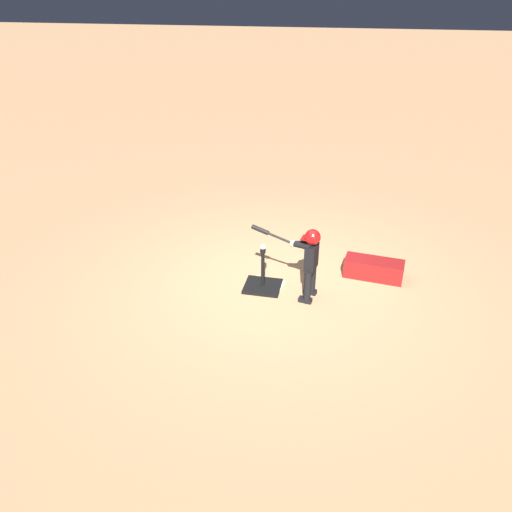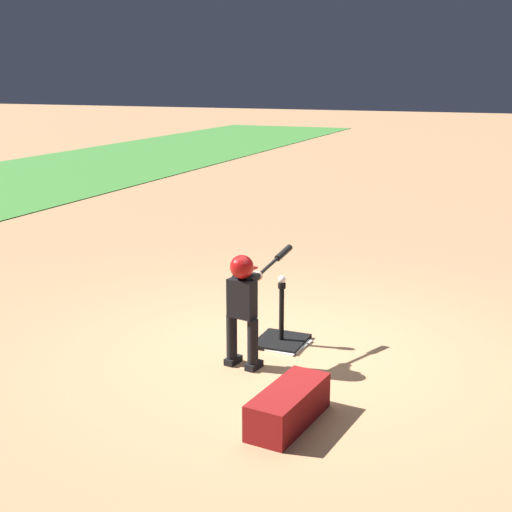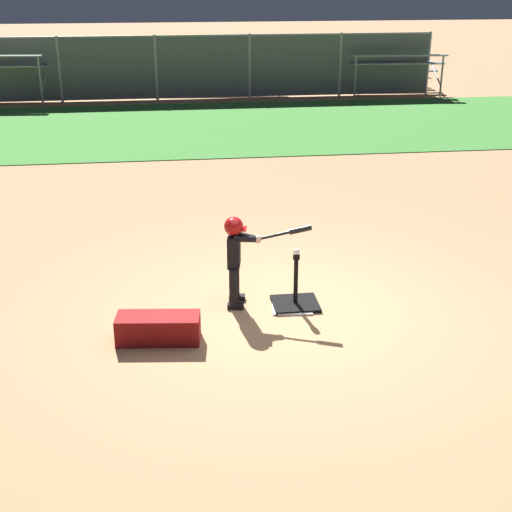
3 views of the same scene
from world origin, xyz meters
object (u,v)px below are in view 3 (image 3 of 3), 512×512
object	(u,v)px
batter_child	(237,250)
bleachers_far_left	(215,74)
baseball	(296,252)
bleachers_left_center	(4,76)
batting_tee	(295,300)
equipment_bag	(158,328)
bleachers_right_center	(391,71)

from	to	relation	value
batter_child	bleachers_far_left	world-z (taller)	bleachers_far_left
baseball	bleachers_left_center	distance (m)	15.30
baseball	bleachers_far_left	xyz separation A→B (m)	(0.27, 15.06, -0.14)
batting_tee	batter_child	xyz separation A→B (m)	(-0.64, 0.12, 0.58)
baseball	bleachers_far_left	size ratio (longest dim) A/B	0.02
batter_child	equipment_bag	world-z (taller)	batter_child
baseball	equipment_bag	bearing A→B (deg)	-157.89
bleachers_far_left	bleachers_left_center	bearing A→B (deg)	-171.62
bleachers_right_center	equipment_bag	world-z (taller)	bleachers_right_center
baseball	bleachers_right_center	world-z (taller)	bleachers_right_center
bleachers_left_center	equipment_bag	distance (m)	15.39
bleachers_far_left	batting_tee	bearing A→B (deg)	-91.01
batting_tee	bleachers_far_left	xyz separation A→B (m)	(0.27, 15.06, 0.44)
batter_child	bleachers_right_center	world-z (taller)	bleachers_right_center
bleachers_far_left	equipment_bag	bearing A→B (deg)	-96.51
batter_child	bleachers_left_center	xyz separation A→B (m)	(-5.13, 14.05, 0.02)
baseball	equipment_bag	world-z (taller)	baseball
batter_child	equipment_bag	distance (m)	1.26
equipment_bag	batting_tee	bearing A→B (deg)	28.70
batter_child	bleachers_far_left	bearing A→B (deg)	86.55
bleachers_left_center	batting_tee	bearing A→B (deg)	-67.87
bleachers_left_center	bleachers_far_left	distance (m)	6.10
baseball	bleachers_right_center	xyz separation A→B (m)	(5.56, 14.35, -0.05)
baseball	equipment_bag	xyz separation A→B (m)	(-1.52, -0.62, -0.51)
baseball	bleachers_left_center	size ratio (longest dim) A/B	0.03
batter_child	baseball	size ratio (longest dim) A/B	14.00
bleachers_left_center	bleachers_far_left	xyz separation A→B (m)	(6.03, 0.89, -0.17)
bleachers_far_left	equipment_bag	world-z (taller)	bleachers_far_left
bleachers_right_center	bleachers_far_left	bearing A→B (deg)	172.35
batting_tee	baseball	world-z (taller)	baseball
batting_tee	bleachers_right_center	size ratio (longest dim) A/B	0.21
baseball	bleachers_right_center	distance (m)	15.39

